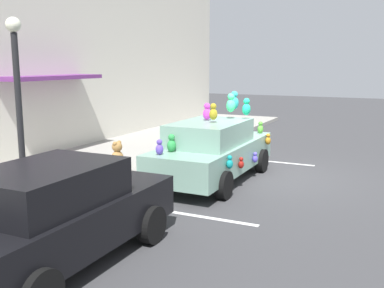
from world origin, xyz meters
TOP-DOWN VIEW (x-y plane):
  - ground_plane at (0.00, 0.00)m, footprint 60.00×60.00m
  - sidewalk at (0.00, 5.00)m, footprint 24.00×4.00m
  - storefront_building at (-0.01, 7.14)m, footprint 24.00×1.25m
  - parking_stripe_front at (1.87, 1.00)m, footprint 0.12×3.60m
  - parking_stripe_rear at (-3.60, 1.00)m, footprint 0.12×3.60m
  - plush_covered_car at (-0.98, 1.26)m, footprint 4.53×1.98m
  - parked_sedan_behind at (-6.47, 1.42)m, footprint 4.10×1.90m
  - teddy_bear_on_sidewalk at (-1.46, 3.85)m, footprint 0.40×0.33m
  - street_lamp_post at (-5.06, 3.50)m, footprint 0.28×0.28m

SIDE VIEW (x-z plane):
  - ground_plane at x=0.00m, z-range 0.00..0.00m
  - parking_stripe_front at x=1.87m, z-range 0.00..0.01m
  - parking_stripe_rear at x=-3.60m, z-range 0.00..0.01m
  - sidewalk at x=0.00m, z-range 0.00..0.15m
  - teddy_bear_on_sidewalk at x=-1.46m, z-range 0.12..0.88m
  - parked_sedan_behind at x=-6.47m, z-range 0.02..1.56m
  - plush_covered_car at x=-0.98m, z-range -0.31..1.93m
  - street_lamp_post at x=-5.06m, z-range 0.58..4.23m
  - storefront_building at x=-0.01m, z-range -0.01..6.39m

